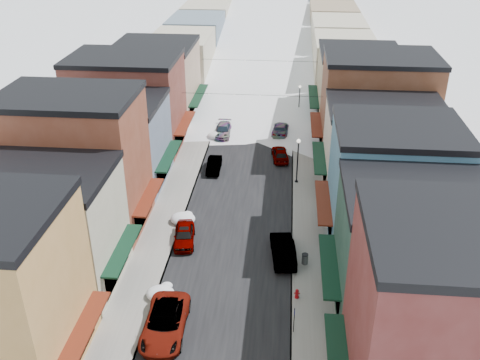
% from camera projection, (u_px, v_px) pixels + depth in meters
% --- Properties ---
extents(road, '(10.00, 160.00, 0.01)m').
position_uv_depth(road, '(260.00, 92.00, 82.44)').
color(road, black).
rests_on(road, ground).
extents(sidewalk_left, '(3.20, 160.00, 0.15)m').
position_uv_depth(sidewalk_left, '(218.00, 90.00, 82.94)').
color(sidewalk_left, gray).
rests_on(sidewalk_left, ground).
extents(sidewalk_right, '(3.20, 160.00, 0.15)m').
position_uv_depth(sidewalk_right, '(303.00, 92.00, 81.88)').
color(sidewalk_right, gray).
rests_on(sidewalk_right, ground).
extents(curb_left, '(0.10, 160.00, 0.15)m').
position_uv_depth(curb_left, '(228.00, 90.00, 82.82)').
color(curb_left, slate).
rests_on(curb_left, ground).
extents(curb_right, '(0.10, 160.00, 0.15)m').
position_uv_depth(curb_right, '(293.00, 92.00, 82.00)').
color(curb_right, slate).
rests_on(curb_right, ground).
extents(bldg_l_cream, '(11.30, 8.20, 9.50)m').
position_uv_depth(bldg_l_cream, '(47.00, 228.00, 39.43)').
color(bldg_l_cream, beige).
rests_on(bldg_l_cream, ground).
extents(bldg_l_brick_near, '(12.30, 8.20, 12.50)m').
position_uv_depth(bldg_l_brick_near, '(76.00, 163.00, 45.82)').
color(bldg_l_brick_near, brown).
rests_on(bldg_l_brick_near, ground).
extents(bldg_l_grayblue, '(11.30, 9.20, 9.00)m').
position_uv_depth(bldg_l_grayblue, '(114.00, 142.00, 54.09)').
color(bldg_l_grayblue, slate).
rests_on(bldg_l_grayblue, ground).
extents(bldg_l_brick_far, '(13.30, 9.20, 11.00)m').
position_uv_depth(bldg_l_brick_far, '(128.00, 103.00, 61.63)').
color(bldg_l_brick_far, maroon).
rests_on(bldg_l_brick_far, ground).
extents(bldg_l_tan, '(11.30, 11.20, 10.00)m').
position_uv_depth(bldg_l_tan, '(156.00, 81.00, 70.60)').
color(bldg_l_tan, tan).
rests_on(bldg_l_tan, ground).
extents(bldg_r_brick_near, '(12.30, 9.20, 12.50)m').
position_uv_depth(bldg_r_brick_near, '(460.00, 327.00, 28.19)').
color(bldg_r_brick_near, maroon).
rests_on(bldg_r_brick_near, ground).
extents(bldg_r_green, '(11.30, 9.20, 9.50)m').
position_uv_depth(bldg_r_green, '(413.00, 251.00, 36.86)').
color(bldg_r_green, '#1D3E31').
rests_on(bldg_r_green, ground).
extents(bldg_r_blue, '(11.30, 9.20, 10.50)m').
position_uv_depth(bldg_r_blue, '(393.00, 184.00, 44.56)').
color(bldg_r_blue, teal).
rests_on(bldg_r_blue, ground).
extents(bldg_r_cream, '(12.30, 9.20, 9.00)m').
position_uv_depth(bldg_r_cream, '(382.00, 148.00, 52.80)').
color(bldg_r_cream, beige).
rests_on(bldg_r_cream, ground).
extents(bldg_r_brick_far, '(13.30, 9.20, 11.50)m').
position_uv_depth(bldg_r_brick_far, '(377.00, 105.00, 60.11)').
color(bldg_r_brick_far, brown).
rests_on(bldg_r_brick_far, ground).
extents(bldg_r_tan, '(11.30, 11.20, 9.50)m').
position_uv_depth(bldg_r_tan, '(357.00, 86.00, 69.47)').
color(bldg_r_tan, '#8D7F5C').
rests_on(bldg_r_tan, ground).
extents(distant_blocks, '(34.00, 55.00, 8.00)m').
position_uv_depth(distant_blocks, '(268.00, 33.00, 100.86)').
color(distant_blocks, gray).
rests_on(distant_blocks, ground).
extents(overhead_cables, '(16.40, 15.04, 0.04)m').
position_uv_depth(overhead_cables, '(256.00, 76.00, 68.54)').
color(overhead_cables, black).
rests_on(overhead_cables, ground).
extents(car_white_suv, '(2.95, 6.10, 1.67)m').
position_uv_depth(car_white_suv, '(165.00, 323.00, 36.22)').
color(car_white_suv, white).
rests_on(car_white_suv, ground).
extents(car_silver_sedan, '(2.28, 4.49, 1.46)m').
position_uv_depth(car_silver_sedan, '(184.00, 235.00, 45.87)').
color(car_silver_sedan, gray).
rests_on(car_silver_sedan, ground).
extents(car_dark_hatch, '(1.50, 4.06, 1.33)m').
position_uv_depth(car_dark_hatch, '(214.00, 165.00, 58.12)').
color(car_dark_hatch, black).
rests_on(car_dark_hatch, ground).
extents(car_silver_wagon, '(2.02, 4.80, 1.38)m').
position_uv_depth(car_silver_wagon, '(223.00, 130.00, 66.77)').
color(car_silver_wagon, '#969A9E').
rests_on(car_silver_wagon, ground).
extents(car_green_sedan, '(2.40, 5.29, 1.68)m').
position_uv_depth(car_green_sedan, '(283.00, 249.00, 43.80)').
color(car_green_sedan, black).
rests_on(car_green_sedan, ground).
extents(car_gray_suv, '(2.25, 4.47, 1.46)m').
position_uv_depth(car_gray_suv, '(280.00, 154.00, 60.58)').
color(car_gray_suv, gray).
rests_on(car_gray_suv, ground).
extents(car_black_sedan, '(2.37, 5.01, 1.41)m').
position_uv_depth(car_black_sedan, '(281.00, 129.00, 67.18)').
color(car_black_sedan, black).
rests_on(car_black_sedan, ground).
extents(car_lane_silver, '(2.10, 4.52, 1.50)m').
position_uv_depth(car_lane_silver, '(250.00, 104.00, 75.11)').
color(car_lane_silver, gray).
rests_on(car_lane_silver, ground).
extents(car_lane_white, '(3.40, 6.23, 1.66)m').
position_uv_depth(car_lane_white, '(275.00, 78.00, 85.89)').
color(car_lane_white, '#BCBBBE').
rests_on(car_lane_white, ground).
extents(fire_hydrant, '(0.44, 0.34, 0.76)m').
position_uv_depth(fire_hydrant, '(297.00, 294.00, 39.39)').
color(fire_hydrant, '#A2080D').
rests_on(fire_hydrant, sidewalk_right).
extents(parking_sign, '(0.06, 0.28, 2.06)m').
position_uv_depth(parking_sign, '(294.00, 318.00, 35.86)').
color(parking_sign, black).
rests_on(parking_sign, sidewalk_right).
extents(trash_can, '(0.53, 0.53, 0.90)m').
position_uv_depth(trash_can, '(305.00, 259.00, 43.04)').
color(trash_can, '#575A5C').
rests_on(trash_can, sidewalk_right).
extents(streetlamp_near, '(0.40, 0.40, 4.84)m').
position_uv_depth(streetlamp_near, '(298.00, 155.00, 54.36)').
color(streetlamp_near, black).
rests_on(streetlamp_near, sidewalk_right).
extents(streetlamp_far, '(0.36, 0.36, 4.31)m').
position_uv_depth(streetlamp_far, '(299.00, 97.00, 71.50)').
color(streetlamp_far, black).
rests_on(streetlamp_far, sidewalk_right).
extents(snow_pile_near, '(2.11, 2.50, 0.89)m').
position_uv_depth(snow_pile_near, '(161.00, 293.00, 39.59)').
color(snow_pile_near, white).
rests_on(snow_pile_near, ground).
extents(snow_pile_mid, '(2.27, 2.60, 0.96)m').
position_uv_depth(snow_pile_mid, '(183.00, 218.00, 48.79)').
color(snow_pile_mid, white).
rests_on(snow_pile_mid, ground).
extents(snow_pile_far, '(2.09, 2.49, 0.88)m').
position_uv_depth(snow_pile_far, '(216.00, 135.00, 66.02)').
color(snow_pile_far, white).
rests_on(snow_pile_far, ground).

